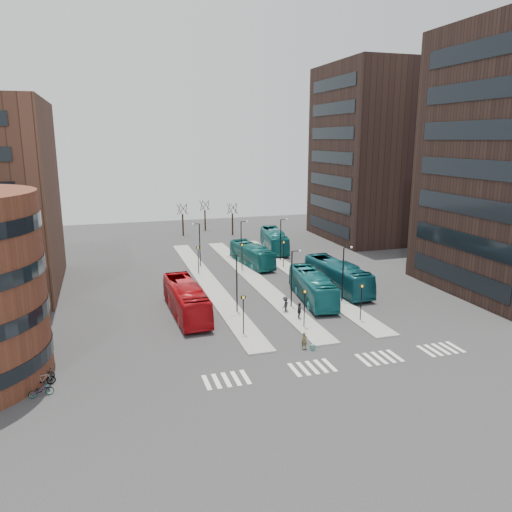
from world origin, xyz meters
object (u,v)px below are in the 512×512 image
object	(u,v)px
commuter_b	(299,311)
bicycle_near	(41,391)
teal_bus_a	(312,287)
bicycle_far	(45,373)
teal_bus_b	(252,255)
teal_bus_c	(337,276)
commuter_a	(197,307)
suitcase	(313,347)
teal_bus_d	(274,240)
commuter_c	(285,305)
bicycle_mid	(43,380)
traveller	(304,341)
red_bus	(186,299)

from	to	relation	value
commuter_b	bicycle_near	size ratio (longest dim) A/B	1.04
teal_bus_a	bicycle_far	size ratio (longest dim) A/B	7.41
teal_bus_b	teal_bus_c	world-z (taller)	teal_bus_c
commuter_a	bicycle_far	distance (m)	16.94
suitcase	teal_bus_d	world-z (taller)	teal_bus_d
commuter_c	bicycle_mid	bearing A→B (deg)	-23.29
commuter_b	bicycle_far	distance (m)	23.77
teal_bus_a	bicycle_mid	xyz separation A→B (m)	(-26.68, -12.49, -1.07)
teal_bus_d	traveller	bearing A→B (deg)	-96.01
suitcase	teal_bus_c	distance (m)	18.28
teal_bus_c	commuter_b	xyz separation A→B (m)	(-8.14, -8.15, -0.83)
suitcase	commuter_c	bearing A→B (deg)	92.66
traveller	teal_bus_c	bearing A→B (deg)	59.11
commuter_c	bicycle_near	distance (m)	25.05
suitcase	teal_bus_d	distance (m)	39.00
bicycle_mid	bicycle_far	world-z (taller)	bicycle_mid
bicycle_far	teal_bus_c	bearing A→B (deg)	-42.09
teal_bus_d	bicycle_near	xyz separation A→B (m)	(-30.98, -39.40, -1.22)
traveller	commuter_c	world-z (taller)	commuter_c
red_bus	teal_bus_a	size ratio (longest dim) A/B	1.06
teal_bus_a	bicycle_near	size ratio (longest dim) A/B	6.74
suitcase	commuter_b	xyz separation A→B (m)	(1.68, 7.20, 0.63)
commuter_a	bicycle_near	distance (m)	18.86
teal_bus_c	bicycle_mid	bearing A→B (deg)	-156.87
commuter_a	red_bus	bearing A→B (deg)	-32.05
commuter_b	bicycle_mid	distance (m)	24.15
commuter_b	bicycle_far	size ratio (longest dim) A/B	1.14
bicycle_near	bicycle_far	distance (m)	2.94
teal_bus_b	teal_bus_c	xyz separation A→B (m)	(6.34, -14.44, 0.19)
traveller	bicycle_far	size ratio (longest dim) A/B	0.97
teal_bus_b	traveller	world-z (taller)	teal_bus_b
traveller	bicycle_near	size ratio (longest dim) A/B	0.88
traveller	commuter_c	size ratio (longest dim) A/B	0.87
teal_bus_b	commuter_b	bearing A→B (deg)	-101.39
bicycle_near	bicycle_mid	bearing A→B (deg)	-12.78
suitcase	bicycle_near	size ratio (longest dim) A/B	0.29
commuter_a	commuter_b	distance (m)	10.46
suitcase	commuter_a	distance (m)	13.95
suitcase	traveller	xyz separation A→B (m)	(-0.59, 0.44, 0.50)
commuter_a	bicycle_mid	size ratio (longest dim) A/B	0.95
teal_bus_c	bicycle_far	size ratio (longest dim) A/B	7.98
suitcase	teal_bus_a	bearing A→B (deg)	75.72
commuter_c	bicycle_far	size ratio (longest dim) A/B	1.12
red_bus	teal_bus_d	size ratio (longest dim) A/B	1.01
red_bus	teal_bus_b	size ratio (longest dim) A/B	1.10
commuter_b	bicycle_far	bearing A→B (deg)	118.45
suitcase	bicycle_mid	size ratio (longest dim) A/B	0.29
commuter_a	commuter_b	world-z (taller)	commuter_b
teal_bus_d	bicycle_mid	bearing A→B (deg)	-120.00
teal_bus_b	bicycle_mid	bearing A→B (deg)	-136.56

